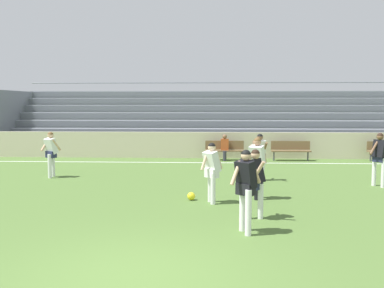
{
  "coord_description": "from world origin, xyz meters",
  "views": [
    {
      "loc": [
        1.2,
        -6.33,
        2.67
      ],
      "look_at": [
        0.57,
        7.23,
        1.36
      ],
      "focal_mm": 40.09,
      "sensor_mm": 36.0,
      "label": 1
    }
  ],
  "objects_px": {
    "bleacher_stand": "(224,119)",
    "bench_far_right": "(291,149)",
    "player_white_wide_right": "(257,162)",
    "player_white_wide_left": "(260,153)",
    "player_dark_overlapping": "(246,183)",
    "soccer_ball": "(191,196)",
    "player_white_trailing_run": "(212,168)",
    "player_white_challenging": "(51,150)",
    "player_dark_deep_cover": "(379,155)",
    "player_dark_on_ball": "(255,178)",
    "bench_far_left": "(225,148)",
    "spectator_seated": "(225,145)"
  },
  "relations": [
    {
      "from": "bleacher_stand",
      "to": "player_white_wide_left",
      "type": "height_order",
      "value": "bleacher_stand"
    },
    {
      "from": "player_white_wide_right",
      "to": "player_white_trailing_run",
      "type": "xyz_separation_m",
      "value": [
        -1.25,
        -0.55,
        -0.07
      ]
    },
    {
      "from": "player_white_trailing_run",
      "to": "soccer_ball",
      "type": "xyz_separation_m",
      "value": [
        -0.56,
        0.31,
        -0.85
      ]
    },
    {
      "from": "bench_far_left",
      "to": "player_dark_deep_cover",
      "type": "relative_size",
      "value": 1.04
    },
    {
      "from": "spectator_seated",
      "to": "player_white_wide_left",
      "type": "xyz_separation_m",
      "value": [
        1.05,
        -5.13,
        0.26
      ]
    },
    {
      "from": "player_white_wide_right",
      "to": "player_dark_overlapping",
      "type": "distance_m",
      "value": 3.22
    },
    {
      "from": "player_white_trailing_run",
      "to": "player_dark_on_ball",
      "type": "relative_size",
      "value": 1.0
    },
    {
      "from": "player_white_wide_left",
      "to": "player_white_wide_right",
      "type": "bearing_deg",
      "value": -97.76
    },
    {
      "from": "bleacher_stand",
      "to": "bench_far_left",
      "type": "bearing_deg",
      "value": -91.12
    },
    {
      "from": "player_dark_deep_cover",
      "to": "player_white_wide_left",
      "type": "distance_m",
      "value": 3.79
    },
    {
      "from": "bleacher_stand",
      "to": "player_white_trailing_run",
      "type": "xyz_separation_m",
      "value": [
        -0.67,
        -12.63,
        -0.8
      ]
    },
    {
      "from": "player_white_challenging",
      "to": "player_dark_deep_cover",
      "type": "bearing_deg",
      "value": -6.23
    },
    {
      "from": "player_dark_deep_cover",
      "to": "soccer_ball",
      "type": "distance_m",
      "value": 6.34
    },
    {
      "from": "bench_far_left",
      "to": "soccer_ball",
      "type": "xyz_separation_m",
      "value": [
        -1.15,
        -8.34,
        -0.44
      ]
    },
    {
      "from": "bench_far_left",
      "to": "player_white_wide_left",
      "type": "distance_m",
      "value": 5.37
    },
    {
      "from": "player_dark_on_ball",
      "to": "spectator_seated",
      "type": "bearing_deg",
      "value": 92.3
    },
    {
      "from": "player_white_wide_right",
      "to": "player_white_wide_left",
      "type": "bearing_deg",
      "value": 82.24
    },
    {
      "from": "player_white_wide_right",
      "to": "player_dark_deep_cover",
      "type": "height_order",
      "value": "player_dark_deep_cover"
    },
    {
      "from": "bench_far_left",
      "to": "player_white_challenging",
      "type": "xyz_separation_m",
      "value": [
        -6.35,
        -4.95,
        0.43
      ]
    },
    {
      "from": "player_dark_overlapping",
      "to": "player_dark_on_ball",
      "type": "xyz_separation_m",
      "value": [
        0.3,
        1.11,
        -0.08
      ]
    },
    {
      "from": "bench_far_left",
      "to": "bleacher_stand",
      "type": "bearing_deg",
      "value": 88.88
    },
    {
      "from": "player_dark_deep_cover",
      "to": "player_white_wide_right",
      "type": "bearing_deg",
      "value": -154.45
    },
    {
      "from": "player_white_wide_right",
      "to": "soccer_ball",
      "type": "distance_m",
      "value": 2.05
    },
    {
      "from": "player_white_wide_right",
      "to": "player_dark_overlapping",
      "type": "bearing_deg",
      "value": -99.99
    },
    {
      "from": "player_dark_on_ball",
      "to": "soccer_ball",
      "type": "relative_size",
      "value": 7.34
    },
    {
      "from": "player_white_trailing_run",
      "to": "player_dark_deep_cover",
      "type": "xyz_separation_m",
      "value": [
        5.32,
        2.49,
        0.07
      ]
    },
    {
      "from": "player_white_trailing_run",
      "to": "player_white_challenging",
      "type": "height_order",
      "value": "player_white_challenging"
    },
    {
      "from": "player_white_trailing_run",
      "to": "bench_far_right",
      "type": "bearing_deg",
      "value": 67.11
    },
    {
      "from": "player_dark_overlapping",
      "to": "soccer_ball",
      "type": "bearing_deg",
      "value": 113.14
    },
    {
      "from": "player_dark_overlapping",
      "to": "spectator_seated",
      "type": "bearing_deg",
      "value": 90.52
    },
    {
      "from": "player_white_challenging",
      "to": "player_dark_deep_cover",
      "type": "distance_m",
      "value": 11.14
    },
    {
      "from": "bench_far_left",
      "to": "player_white_wide_right",
      "type": "xyz_separation_m",
      "value": [
        0.66,
        -8.1,
        0.48
      ]
    },
    {
      "from": "bleacher_stand",
      "to": "soccer_ball",
      "type": "height_order",
      "value": "bleacher_stand"
    },
    {
      "from": "player_dark_overlapping",
      "to": "player_dark_deep_cover",
      "type": "height_order",
      "value": "player_dark_overlapping"
    },
    {
      "from": "soccer_ball",
      "to": "player_white_wide_left",
      "type": "bearing_deg",
      "value": 54.53
    },
    {
      "from": "player_white_trailing_run",
      "to": "player_white_wide_left",
      "type": "distance_m",
      "value": 3.78
    },
    {
      "from": "player_white_challenging",
      "to": "bench_far_left",
      "type": "bearing_deg",
      "value": 37.95
    },
    {
      "from": "player_white_trailing_run",
      "to": "player_white_challenging",
      "type": "xyz_separation_m",
      "value": [
        -5.75,
        3.7,
        0.01
      ]
    },
    {
      "from": "spectator_seated",
      "to": "soccer_ball",
      "type": "bearing_deg",
      "value": -97.99
    },
    {
      "from": "spectator_seated",
      "to": "player_dark_on_ball",
      "type": "bearing_deg",
      "value": -87.7
    },
    {
      "from": "player_white_trailing_run",
      "to": "player_white_wide_right",
      "type": "bearing_deg",
      "value": 23.69
    },
    {
      "from": "player_dark_overlapping",
      "to": "soccer_ball",
      "type": "relative_size",
      "value": 7.84
    },
    {
      "from": "player_dark_on_ball",
      "to": "bleacher_stand",
      "type": "bearing_deg",
      "value": 91.32
    },
    {
      "from": "player_white_trailing_run",
      "to": "soccer_ball",
      "type": "bearing_deg",
      "value": 150.81
    },
    {
      "from": "bench_far_right",
      "to": "player_dark_overlapping",
      "type": "height_order",
      "value": "player_dark_overlapping"
    },
    {
      "from": "player_white_wide_right",
      "to": "spectator_seated",
      "type": "bearing_deg",
      "value": 94.72
    },
    {
      "from": "soccer_ball",
      "to": "player_white_trailing_run",
      "type": "bearing_deg",
      "value": -29.19
    },
    {
      "from": "bleacher_stand",
      "to": "player_dark_overlapping",
      "type": "height_order",
      "value": "bleacher_stand"
    },
    {
      "from": "bleacher_stand",
      "to": "bench_far_right",
      "type": "distance_m",
      "value": 5.12
    },
    {
      "from": "spectator_seated",
      "to": "bench_far_left",
      "type": "bearing_deg",
      "value": 90.0
    }
  ]
}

